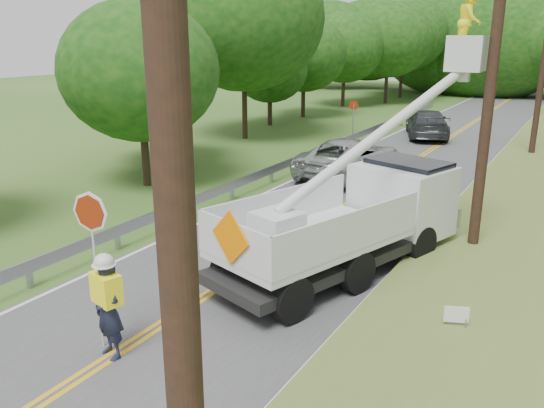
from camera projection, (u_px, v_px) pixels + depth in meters
The scene contains 12 objects.
ground at pixel (122, 351), 11.09m from camera, with size 140.00×140.00×0.00m, color #2E5B1E.
road at pixel (370, 190), 22.67m from camera, with size 7.20×96.00×0.03m.
guardrail at pixel (294, 162), 25.19m from camera, with size 0.18×48.00×0.77m.
utility_poles at pixel (528, 57), 21.23m from camera, with size 1.60×43.30×10.00m.
treeline_left at pixel (312, 41), 39.26m from camera, with size 10.40×55.09×11.19m.
treeline_horizon at pixel (531, 41), 55.64m from camera, with size 56.34×14.69×12.58m.
flagger at pixel (107, 302), 10.56m from camera, with size 1.23×0.65×3.26m.
bucket_truck at pixel (373, 205), 15.05m from camera, with size 4.86×7.88×7.24m.
suv_silver at pixel (350, 157), 24.58m from camera, with size 2.84×6.16×1.71m, color #B8BBBF.
suv_darkgrey at pixel (427, 124), 34.12m from camera, with size 2.35×5.77×1.67m, color #3B3E42.
stop_sign_permanent at pixel (353, 116), 31.14m from camera, with size 0.47×0.33×2.59m.
yard_sign at pixel (456, 316), 11.39m from camera, with size 0.48×0.22×0.73m.
Camera 1 is at (7.50, -6.92, 6.05)m, focal length 36.56 mm.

